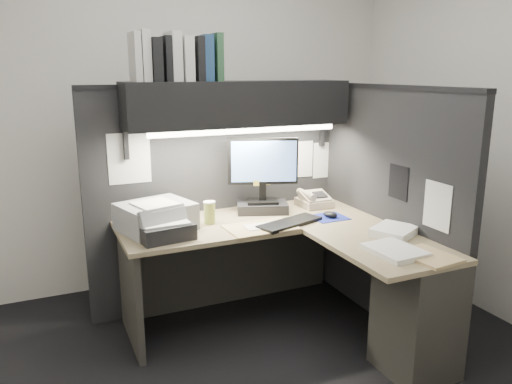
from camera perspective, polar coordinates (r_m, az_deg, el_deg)
floor at (r=3.20m, az=1.31°, el=-18.79°), size 3.50×3.50×0.00m
wall_back at (r=4.12m, az=-7.62°, el=8.47°), size 3.50×0.04×2.70m
wall_front at (r=1.53m, az=26.27°, el=-1.60°), size 3.50×0.04×2.70m
wall_right at (r=3.81m, az=26.15°, el=6.78°), size 0.04×3.00×2.70m
partition_back at (r=3.69m, az=-4.38°, el=-0.75°), size 1.90×0.06×1.60m
partition_right at (r=3.50m, az=14.76°, el=-1.95°), size 0.06×1.50×1.60m
desk at (r=3.17m, az=8.45°, el=-10.15°), size 1.70×1.53×0.73m
overhead_shelf at (r=3.44m, az=-2.05°, el=10.07°), size 1.55×0.34×0.30m
task_light_tube at (r=3.33m, az=-1.12°, el=7.01°), size 1.32×0.04×0.04m
monitor at (r=3.53m, az=0.76°, el=1.02°), size 0.48×0.33×0.53m
keyboard at (r=3.30m, az=3.88°, el=-3.54°), size 0.50×0.30×0.02m
mousepad at (r=3.48m, az=8.31°, el=-2.87°), size 0.24×0.22×0.00m
mouse at (r=3.47m, az=8.47°, el=-2.55°), size 0.10×0.13×0.04m
telephone at (r=3.75m, az=6.68°, el=-0.96°), size 0.22×0.23×0.09m
coffee_cup at (r=3.31m, az=-5.32°, el=-2.43°), size 0.08×0.08×0.14m
printer at (r=3.24m, az=-11.38°, el=-2.76°), size 0.51×0.47×0.17m
notebook_stack at (r=3.07m, az=-10.44°, el=-4.34°), size 0.35×0.30×0.10m
open_folder at (r=3.23m, az=0.55°, el=-4.05°), size 0.46×0.31×0.01m
paper_stack_a at (r=3.19m, az=15.49°, el=-4.34°), size 0.34×0.32×0.05m
paper_stack_b at (r=2.89m, az=15.57°, el=-6.49°), size 0.27×0.32×0.03m
manila_stack at (r=2.88m, az=19.14°, el=-6.97°), size 0.27×0.32×0.02m
binder_row at (r=3.30m, az=-9.16°, el=14.87°), size 0.56×0.25×0.31m
pinned_papers at (r=3.45m, az=3.76°, el=2.59°), size 1.76×1.31×0.51m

